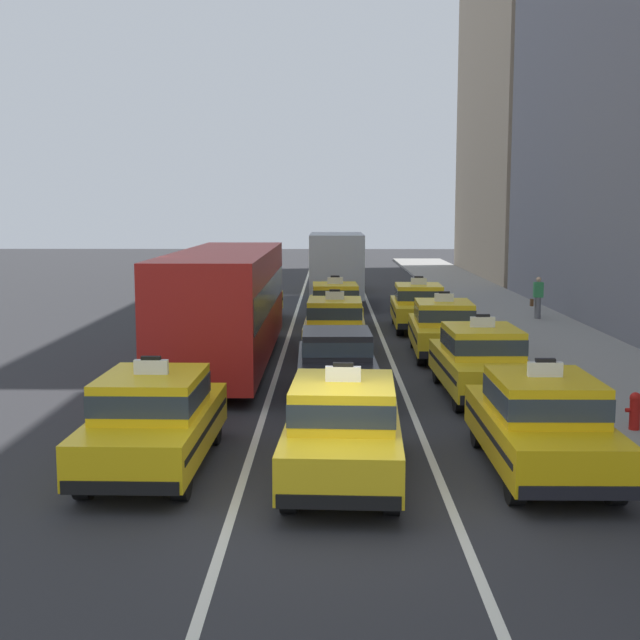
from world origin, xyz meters
The scene contains 19 objects.
ground_plane centered at (0.00, 0.00, 0.00)m, with size 160.00×160.00×0.00m, color #2B2B2D.
lane_stripe_left_center centered at (-1.60, 20.00, 0.00)m, with size 0.14×80.00×0.01m, color silver.
lane_stripe_center_right centered at (1.60, 20.00, 0.00)m, with size 0.14×80.00×0.01m, color silver.
sidewalk_curb centered at (7.20, 15.00, 0.07)m, with size 4.00×90.00×0.15m, color gray.
taxi_left_nearest centered at (-3.14, 1.77, 0.88)m, with size 1.91×4.59×1.96m.
bus_left_second centered at (-3.08, 11.38, 1.82)m, with size 2.56×11.21×3.22m.
taxi_left_third centered at (-3.08, 20.29, 0.88)m, with size 1.97×4.62×1.96m.
taxi_center_nearest centered at (0.03, 1.21, 0.88)m, with size 2.00×4.63×1.96m.
sedan_center_second centered at (-0.04, 7.33, 0.85)m, with size 1.85×4.34×1.58m.
taxi_center_third centered at (-0.04, 13.38, 0.88)m, with size 1.88×4.58×1.96m.
taxi_center_fourth centered at (0.01, 18.67, 0.88)m, with size 1.93×4.61×1.96m.
box_truck_center_fifth centered at (0.12, 26.10, 1.78)m, with size 2.31×6.97×3.27m.
taxi_center_sixth centered at (0.13, 33.31, 0.88)m, with size 1.86×4.58×1.96m.
taxi_right_nearest centered at (3.31, 1.63, 0.88)m, with size 1.82×4.56×1.96m.
taxi_right_second centered at (3.33, 7.42, 0.88)m, with size 1.90×4.59×1.96m.
taxi_right_third centered at (3.18, 12.84, 0.88)m, with size 1.97×4.62×1.96m.
taxi_right_fourth centered at (3.02, 18.45, 0.88)m, with size 1.93×4.60×1.96m.
pedestrian_mid_block centered at (7.86, 20.57, 0.96)m, with size 0.47×0.24×1.61m.
fire_hydrant centered at (5.68, 3.91, 0.55)m, with size 0.36×0.22×0.73m.
Camera 1 is at (-0.20, -12.06, 4.38)m, focal length 47.60 mm.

